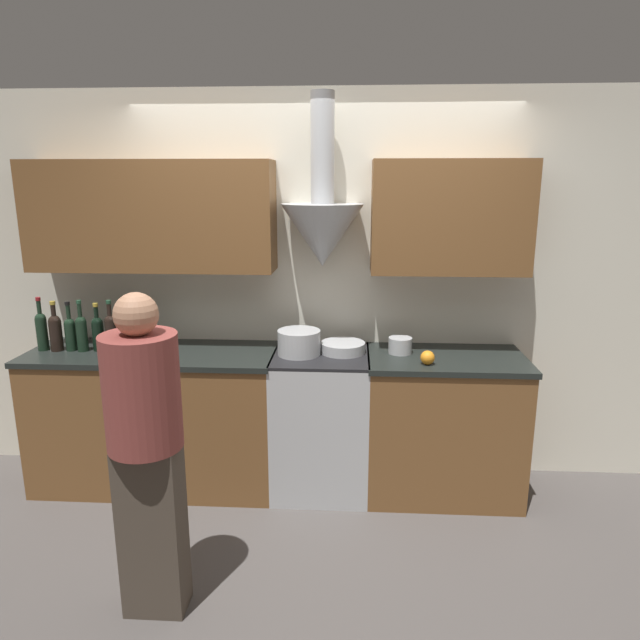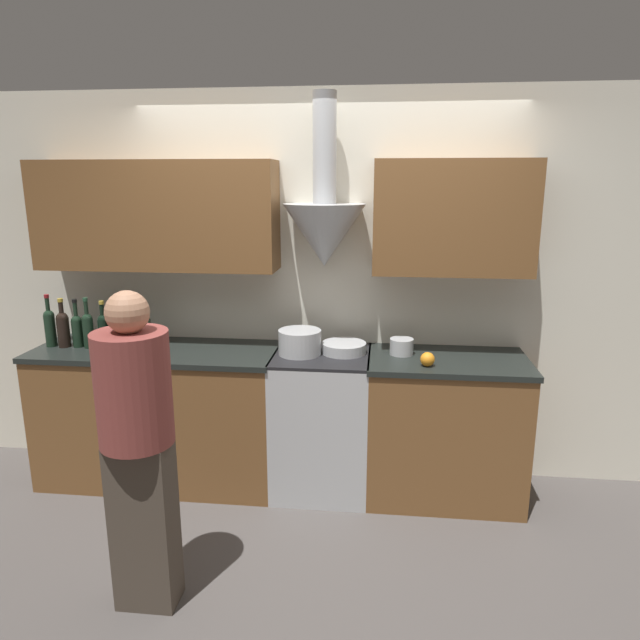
{
  "view_description": "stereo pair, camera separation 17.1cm",
  "coord_description": "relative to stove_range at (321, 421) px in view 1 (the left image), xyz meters",
  "views": [
    {
      "loc": [
        0.21,
        -3.14,
        2.02
      ],
      "look_at": [
        0.0,
        0.26,
        1.19
      ],
      "focal_mm": 32.0,
      "sensor_mm": 36.0,
      "label": 1
    },
    {
      "loc": [
        0.38,
        -3.12,
        2.02
      ],
      "look_at": [
        0.0,
        0.26,
        1.19
      ],
      "focal_mm": 32.0,
      "sensor_mm": 36.0,
      "label": 2
    }
  ],
  "objects": [
    {
      "name": "stock_pot",
      "position": [
        -0.14,
        -0.02,
        0.54
      ],
      "size": [
        0.27,
        0.27,
        0.16
      ],
      "color": "#B7BABC",
      "rests_on": "stove_range"
    },
    {
      "name": "wine_bottle_0",
      "position": [
        -1.83,
        -0.02,
        0.61
      ],
      "size": [
        0.07,
        0.07,
        0.35
      ],
      "color": "black",
      "rests_on": "counter_left"
    },
    {
      "name": "person_foreground_left",
      "position": [
        -0.72,
        -1.18,
        0.39
      ],
      "size": [
        0.34,
        0.34,
        1.56
      ],
      "color": "#473D33",
      "rests_on": "ground_plane"
    },
    {
      "name": "wall_back",
      "position": [
        -0.11,
        0.27,
        1.0
      ],
      "size": [
        8.4,
        0.53,
        2.6
      ],
      "color": "silver",
      "rests_on": "ground_plane"
    },
    {
      "name": "counter_left",
      "position": [
        -1.11,
        -0.0,
        -0.0
      ],
      "size": [
        1.62,
        0.62,
        0.94
      ],
      "color": "brown",
      "rests_on": "ground_plane"
    },
    {
      "name": "wine_bottle_2",
      "position": [
        -1.64,
        -0.01,
        0.59
      ],
      "size": [
        0.07,
        0.07,
        0.33
      ],
      "color": "black",
      "rests_on": "counter_left"
    },
    {
      "name": "wine_bottle_3",
      "position": [
        -1.56,
        -0.02,
        0.6
      ],
      "size": [
        0.07,
        0.07,
        0.34
      ],
      "color": "black",
      "rests_on": "counter_left"
    },
    {
      "name": "wine_bottle_1",
      "position": [
        -1.73,
        -0.03,
        0.6
      ],
      "size": [
        0.08,
        0.08,
        0.33
      ],
      "color": "black",
      "rests_on": "counter_left"
    },
    {
      "name": "saucepan",
      "position": [
        0.51,
        0.05,
        0.52
      ],
      "size": [
        0.15,
        0.15,
        0.1
      ],
      "color": "#B7BABC",
      "rests_on": "counter_right"
    },
    {
      "name": "mixing_bowl",
      "position": [
        0.14,
        0.04,
        0.5
      ],
      "size": [
        0.29,
        0.29,
        0.07
      ],
      "color": "#B7BABC",
      "rests_on": "stove_range"
    },
    {
      "name": "wine_bottle_6",
      "position": [
        -1.26,
        -0.01,
        0.59
      ],
      "size": [
        0.07,
        0.07,
        0.31
      ],
      "color": "black",
      "rests_on": "counter_left"
    },
    {
      "name": "counter_right",
      "position": [
        0.8,
        -0.0,
        -0.0
      ],
      "size": [
        1.0,
        0.62,
        0.94
      ],
      "color": "brown",
      "rests_on": "ground_plane"
    },
    {
      "name": "wine_bottle_5",
      "position": [
        -1.36,
        -0.03,
        0.6
      ],
      "size": [
        0.07,
        0.07,
        0.34
      ],
      "color": "black",
      "rests_on": "counter_left"
    },
    {
      "name": "ground_plane",
      "position": [
        0.0,
        -0.36,
        -0.47
      ],
      "size": [
        12.0,
        12.0,
        0.0
      ],
      "primitive_type": "plane",
      "color": "#4C4744"
    },
    {
      "name": "stove_range",
      "position": [
        0.0,
        0.0,
        0.0
      ],
      "size": [
        0.62,
        0.6,
        0.94
      ],
      "color": "#B7BABC",
      "rests_on": "ground_plane"
    },
    {
      "name": "wine_bottle_4",
      "position": [
        -1.46,
        -0.0,
        0.59
      ],
      "size": [
        0.07,
        0.07,
        0.32
      ],
      "color": "black",
      "rests_on": "counter_left"
    },
    {
      "name": "orange_fruit",
      "position": [
        0.66,
        -0.17,
        0.51
      ],
      "size": [
        0.09,
        0.09,
        0.09
      ],
      "color": "orange",
      "rests_on": "counter_right"
    },
    {
      "name": "wine_bottle_7",
      "position": [
        -1.17,
        -0.01,
        0.6
      ],
      "size": [
        0.07,
        0.07,
        0.33
      ],
      "color": "black",
      "rests_on": "counter_left"
    }
  ]
}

